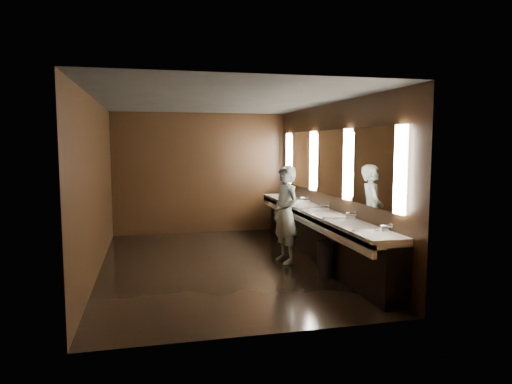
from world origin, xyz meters
TOP-DOWN VIEW (x-y plane):
  - floor at (0.00, 0.00)m, footprint 6.00×6.00m
  - ceiling at (0.00, 0.00)m, footprint 4.00×6.00m
  - wall_back at (0.00, 3.00)m, footprint 4.00×0.02m
  - wall_front at (0.00, -3.00)m, footprint 4.00×0.02m
  - wall_left at (-2.00, 0.00)m, footprint 0.02×6.00m
  - wall_right at (2.00, 0.00)m, footprint 0.02×6.00m
  - sink_counter at (1.79, 0.00)m, footprint 0.55×5.40m
  - mirror_band at (1.98, -0.00)m, footprint 0.06×5.03m
  - person at (1.15, -0.08)m, footprint 0.55×0.70m
  - trash_bin at (1.58, -1.02)m, footprint 0.47×0.47m

SIDE VIEW (x-z plane):
  - floor at x=0.00m, z-range 0.00..0.00m
  - trash_bin at x=1.58m, z-range 0.00..0.55m
  - sink_counter at x=1.79m, z-range -0.01..1.00m
  - person at x=1.15m, z-range 0.00..1.71m
  - wall_back at x=0.00m, z-range 0.00..2.80m
  - wall_front at x=0.00m, z-range 0.00..2.80m
  - wall_left at x=-2.00m, z-range 0.00..2.80m
  - wall_right at x=2.00m, z-range 0.00..2.80m
  - mirror_band at x=1.98m, z-range 1.17..2.32m
  - ceiling at x=0.00m, z-range 2.79..2.81m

